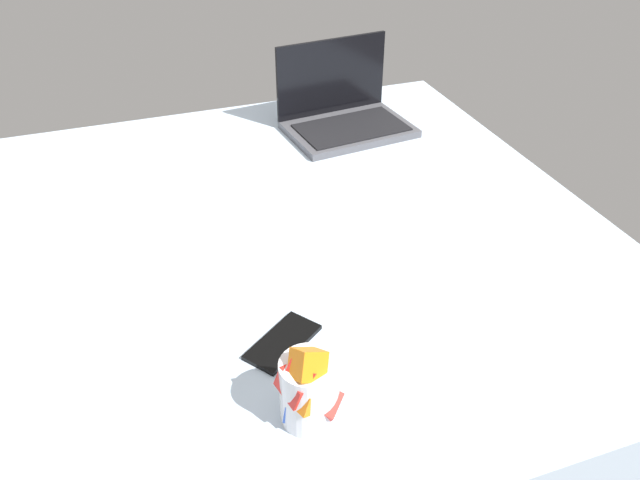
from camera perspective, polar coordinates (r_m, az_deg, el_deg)
bed_mattress at (r=143.19cm, az=-11.06°, el=-3.90°), size 180.00×140.00×18.00cm
laptop at (r=185.04cm, az=2.10°, el=10.94°), size 35.29×26.43×23.00cm
snack_cup at (r=98.40cm, az=-0.98°, el=-12.92°), size 9.73×9.84×15.20cm
cell_phone at (r=113.87cm, az=-3.28°, el=-8.88°), size 15.33×13.71×0.80cm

